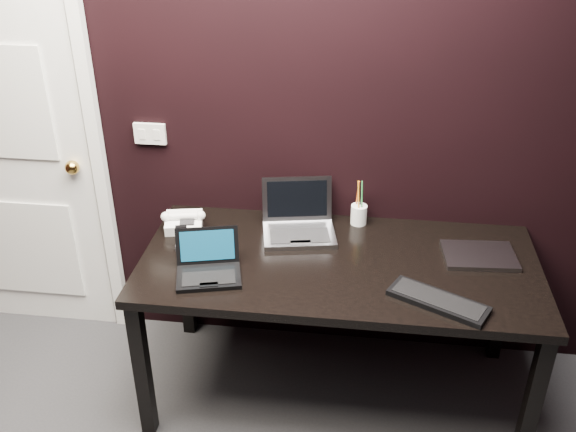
# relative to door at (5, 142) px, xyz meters

# --- Properties ---
(wall_back) EXTENTS (4.00, 0.00, 4.00)m
(wall_back) POSITION_rel_door_xyz_m (1.35, 0.02, 0.26)
(wall_back) COLOR black
(wall_back) RESTS_ON ground
(door) EXTENTS (0.99, 0.10, 2.14)m
(door) POSITION_rel_door_xyz_m (0.00, 0.00, 0.00)
(door) COLOR white
(door) RESTS_ON ground
(wall_switch) EXTENTS (0.15, 0.02, 0.10)m
(wall_switch) POSITION_rel_door_xyz_m (0.73, 0.01, 0.08)
(wall_switch) COLOR silver
(wall_switch) RESTS_ON wall_back
(desk) EXTENTS (1.70, 0.80, 0.74)m
(desk) POSITION_rel_door_xyz_m (1.65, -0.38, -0.38)
(desk) COLOR black
(desk) RESTS_ON ground
(netbook) EXTENTS (0.31, 0.29, 0.17)m
(netbook) POSITION_rel_door_xyz_m (1.12, -0.55, -0.27)
(netbook) COLOR black
(netbook) RESTS_ON desk
(silver_laptop) EXTENTS (0.37, 0.35, 0.22)m
(silver_laptop) POSITION_rel_door_xyz_m (1.45, -0.16, -0.26)
(silver_laptop) COLOR #9B9CA0
(silver_laptop) RESTS_ON desk
(ext_keyboard) EXTENTS (0.40, 0.29, 0.02)m
(ext_keyboard) POSITION_rel_door_xyz_m (2.04, -0.63, -0.29)
(ext_keyboard) COLOR black
(ext_keyboard) RESTS_ON desk
(closed_laptop) EXTENTS (0.32, 0.24, 0.02)m
(closed_laptop) POSITION_rel_door_xyz_m (2.25, -0.28, -0.29)
(closed_laptop) COLOR gray
(closed_laptop) RESTS_ON desk
(desk_phone) EXTENTS (0.21, 0.18, 0.10)m
(desk_phone) POSITION_rel_door_xyz_m (0.92, -0.19, -0.27)
(desk_phone) COLOR white
(desk_phone) RESTS_ON desk
(mobile_phone) EXTENTS (0.07, 0.06, 0.10)m
(mobile_phone) POSITION_rel_door_xyz_m (0.95, -0.35, -0.27)
(mobile_phone) COLOR black
(mobile_phone) RESTS_ON desk
(pen_cup) EXTENTS (0.08, 0.08, 0.22)m
(pen_cup) POSITION_rel_door_xyz_m (1.72, -0.04, -0.25)
(pen_cup) COLOR white
(pen_cup) RESTS_ON desk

